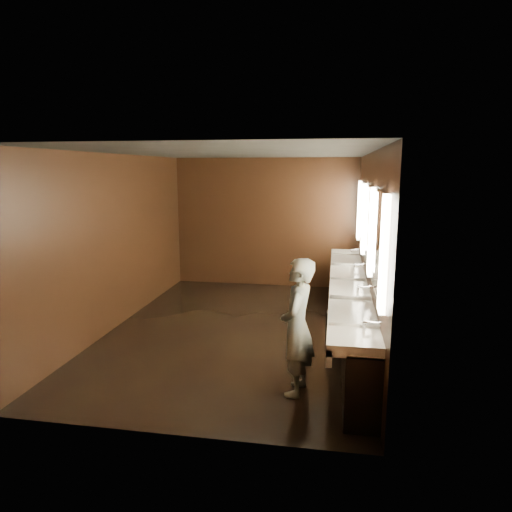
# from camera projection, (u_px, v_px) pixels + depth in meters

# --- Properties ---
(floor) EXTENTS (6.00, 6.00, 0.00)m
(floor) POSITION_uv_depth(u_px,v_px,m) (237.00, 330.00, 7.36)
(floor) COLOR black
(floor) RESTS_ON ground
(ceiling) EXTENTS (4.00, 6.00, 0.02)m
(ceiling) POSITION_uv_depth(u_px,v_px,m) (236.00, 153.00, 6.84)
(ceiling) COLOR #2D2D2B
(ceiling) RESTS_ON wall_back
(wall_back) EXTENTS (4.00, 0.02, 2.80)m
(wall_back) POSITION_uv_depth(u_px,v_px,m) (266.00, 223.00, 10.00)
(wall_back) COLOR black
(wall_back) RESTS_ON floor
(wall_front) EXTENTS (4.00, 0.02, 2.80)m
(wall_front) POSITION_uv_depth(u_px,v_px,m) (168.00, 297.00, 4.20)
(wall_front) COLOR black
(wall_front) RESTS_ON floor
(wall_left) EXTENTS (0.02, 6.00, 2.80)m
(wall_left) POSITION_uv_depth(u_px,v_px,m) (117.00, 241.00, 7.44)
(wall_left) COLOR black
(wall_left) RESTS_ON floor
(wall_right) EXTENTS (0.02, 6.00, 2.80)m
(wall_right) POSITION_uv_depth(u_px,v_px,m) (368.00, 248.00, 6.77)
(wall_right) COLOR black
(wall_right) RESTS_ON floor
(sink_counter) EXTENTS (0.55, 5.40, 1.01)m
(sink_counter) POSITION_uv_depth(u_px,v_px,m) (352.00, 306.00, 6.97)
(sink_counter) COLOR black
(sink_counter) RESTS_ON floor
(mirror_band) EXTENTS (0.06, 5.03, 1.15)m
(mirror_band) POSITION_uv_depth(u_px,v_px,m) (368.00, 225.00, 6.70)
(mirror_band) COLOR #FAECC6
(mirror_band) RESTS_ON wall_right
(person) EXTENTS (0.45, 0.62, 1.59)m
(person) POSITION_uv_depth(u_px,v_px,m) (297.00, 327.00, 5.17)
(person) COLOR #7C9DBA
(person) RESTS_ON floor
(trash_bin) EXTENTS (0.34, 0.34, 0.51)m
(trash_bin) POSITION_uv_depth(u_px,v_px,m) (337.00, 329.00, 6.68)
(trash_bin) COLOR black
(trash_bin) RESTS_ON floor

